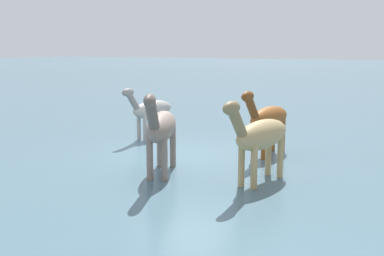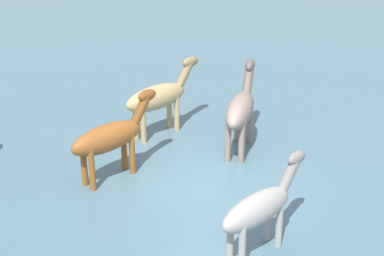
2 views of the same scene
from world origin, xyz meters
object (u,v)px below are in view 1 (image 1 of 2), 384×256
at_px(horse_dun_straggler, 161,127).
at_px(horse_pinto_flank, 268,119).
at_px(horse_dark_mare, 260,136).
at_px(horse_chestnut_trailing, 151,110).

bearing_deg(horse_dun_straggler, horse_pinto_flank, 130.59).
xyz_separation_m(horse_dun_straggler, horse_pinto_flank, (-3.04, 1.57, -0.09)).
height_order(horse_dark_mare, horse_pinto_flank, horse_dark_mare).
xyz_separation_m(horse_chestnut_trailing, horse_dun_straggler, (3.49, 2.62, 0.17)).
distance_m(horse_dark_mare, horse_dun_straggler, 2.35).
bearing_deg(horse_dark_mare, horse_dun_straggler, -68.58).
height_order(horse_dun_straggler, horse_pinto_flank, horse_dun_straggler).
bearing_deg(horse_dun_straggler, horse_chestnut_trailing, -165.22).
height_order(horse_dark_mare, horse_dun_straggler, horse_dun_straggler).
distance_m(horse_dun_straggler, horse_pinto_flank, 3.42).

